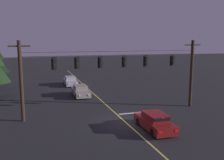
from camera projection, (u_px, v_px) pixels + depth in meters
ground_plane at (126, 122)px, 21.70m from camera, size 180.00×180.00×0.00m
lane_centre_stripe at (100, 99)px, 30.23m from camera, size 0.14×60.00×0.01m
stop_bar_paint at (135, 113)px, 24.57m from camera, size 3.40×0.36×0.01m
signal_span_assembly at (115, 76)px, 24.00m from camera, size 18.83×0.32×7.07m
traffic_light_leftmost at (54, 64)px, 22.10m from camera, size 0.48×0.41×1.22m
traffic_light_left_inner at (77, 63)px, 22.70m from camera, size 0.48×0.41×1.22m
traffic_light_centre at (101, 62)px, 23.34m from camera, size 0.48×0.41×1.22m
traffic_light_right_inner at (125, 62)px, 24.05m from camera, size 0.48×0.41×1.22m
traffic_light_rightmost at (146, 61)px, 24.71m from camera, size 0.48×0.41×1.22m
traffic_light_far_right at (173, 60)px, 25.59m from camera, size 0.48×0.41×1.22m
car_waiting_near_lane at (155, 122)px, 19.85m from camera, size 1.80×4.33×1.39m
car_oncoming_lead at (81, 91)px, 31.76m from camera, size 1.80×4.42×1.39m
car_oncoming_trailing at (70, 81)px, 39.47m from camera, size 1.80×4.42×1.39m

